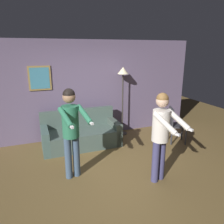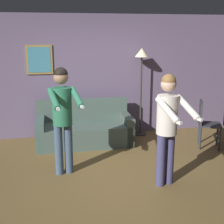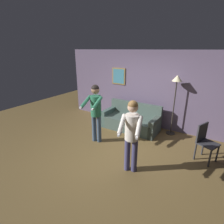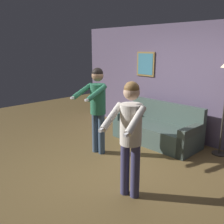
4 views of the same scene
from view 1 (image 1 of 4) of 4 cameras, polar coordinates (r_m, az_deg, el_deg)
ground_plane at (r=4.44m, az=0.22°, el=-15.98°), size 12.00×12.00×0.00m
back_wall_assembly at (r=5.93m, az=-7.47°, el=5.74°), size 6.40×0.09×2.60m
couch at (r=5.58m, az=-8.11°, el=-5.94°), size 1.91×0.86×0.87m
torchiere_lamp at (r=5.96m, az=2.86°, el=8.20°), size 0.30×0.30×1.90m
person_standing_left at (r=3.98m, az=-10.67°, el=-3.53°), size 0.52×0.73×1.71m
person_standing_right at (r=3.92m, az=12.76°, el=-4.63°), size 0.55×0.70×1.66m
dining_chair_distant at (r=5.86m, az=16.03°, el=-2.74°), size 0.55×0.55×0.93m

